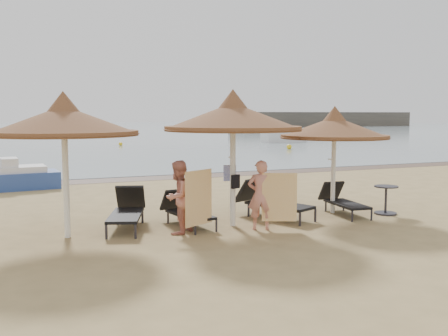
# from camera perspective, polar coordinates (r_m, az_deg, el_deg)

# --- Properties ---
(ground) EXTENTS (160.00, 160.00, 0.00)m
(ground) POSITION_cam_1_polar(r_m,az_deg,el_deg) (11.62, 0.91, -6.76)
(ground) COLOR tan
(ground) RESTS_ON ground
(sea) EXTENTS (200.00, 140.00, 0.03)m
(sea) POSITION_cam_1_polar(r_m,az_deg,el_deg) (90.56, -19.44, 4.20)
(sea) COLOR gray
(sea) RESTS_ON ground
(wet_sand_strip) EXTENTS (200.00, 1.60, 0.01)m
(wet_sand_strip) POSITION_cam_1_polar(r_m,az_deg,el_deg) (20.47, -9.48, -1.19)
(wet_sand_strip) COLOR brown
(wet_sand_strip) RESTS_ON ground
(palapa_left) EXTENTS (3.10, 3.10, 3.08)m
(palapa_left) POSITION_cam_1_polar(r_m,az_deg,el_deg) (10.87, -17.83, 5.09)
(palapa_left) COLOR white
(palapa_left) RESTS_ON ground
(palapa_center) EXTENTS (3.20, 3.20, 3.17)m
(palapa_center) POSITION_cam_1_polar(r_m,az_deg,el_deg) (11.47, 1.02, 5.80)
(palapa_center) COLOR white
(palapa_center) RESTS_ON ground
(palapa_right) EXTENTS (2.84, 2.84, 2.81)m
(palapa_right) POSITION_cam_1_polar(r_m,az_deg,el_deg) (13.31, 12.50, 4.48)
(palapa_right) COLOR white
(palapa_right) RESTS_ON ground
(lounger_far_left) EXTENTS (1.27, 2.12, 0.90)m
(lounger_far_left) POSITION_cam_1_polar(r_m,az_deg,el_deg) (11.73, -11.00, -4.73)
(lounger_far_left) COLOR #2B2932
(lounger_far_left) RESTS_ON ground
(lounger_near_left) EXTENTS (0.89, 1.86, 0.80)m
(lounger_near_left) POSITION_cam_1_polar(r_m,az_deg,el_deg) (11.78, -4.45, -4.82)
(lounger_near_left) COLOR #2B2932
(lounger_near_left) RESTS_ON ground
(lounger_near_right) EXTENTS (1.49, 2.21, 0.95)m
(lounger_near_right) POSITION_cam_1_polar(r_m,az_deg,el_deg) (12.67, 5.31, -3.74)
(lounger_near_right) COLOR #2B2932
(lounger_near_right) RESTS_ON ground
(lounger_far_right) EXTENTS (0.76, 1.83, 0.80)m
(lounger_far_right) POSITION_cam_1_polar(r_m,az_deg,el_deg) (13.43, 13.34, -3.60)
(lounger_far_right) COLOR #2B2932
(lounger_far_right) RESTS_ON ground
(side_table) EXTENTS (0.61, 0.61, 0.74)m
(side_table) POSITION_cam_1_polar(r_m,az_deg,el_deg) (13.70, 18.00, -3.58)
(side_table) COLOR #2B2932
(side_table) RESTS_ON ground
(person_left) EXTENTS (1.01, 0.98, 1.86)m
(person_left) POSITION_cam_1_polar(r_m,az_deg,el_deg) (10.88, -5.26, -2.68)
(person_left) COLOR tan
(person_left) RESTS_ON ground
(person_right) EXTENTS (0.98, 0.81, 1.83)m
(person_right) POSITION_cam_1_polar(r_m,az_deg,el_deg) (11.24, 4.19, -2.46)
(person_right) COLOR tan
(person_right) RESTS_ON ground
(towel_left) EXTENTS (0.75, 0.43, 1.19)m
(towel_left) POSITION_cam_1_polar(r_m,az_deg,el_deg) (10.68, -2.91, -3.42)
(towel_left) COLOR orange
(towel_left) RESTS_ON ground
(towel_right) EXTENTS (0.73, 0.32, 1.09)m
(towel_right) POSITION_cam_1_polar(r_m,az_deg,el_deg) (11.21, 6.35, -3.34)
(towel_right) COLOR orange
(towel_right) RESTS_ON ground
(bag_patterned) EXTENTS (0.31, 0.19, 0.37)m
(bag_patterned) POSITION_cam_1_polar(r_m,az_deg,el_deg) (11.72, 0.66, -0.58)
(bag_patterned) COLOR white
(bag_patterned) RESTS_ON ground
(bag_dark) EXTENTS (0.23, 0.15, 0.31)m
(bag_dark) POSITION_cam_1_polar(r_m,az_deg,el_deg) (11.43, 1.32, -1.56)
(bag_dark) COLOR black
(bag_dark) RESTS_ON ground
(pedal_boat) EXTENTS (2.48, 1.61, 1.10)m
(pedal_boat) POSITION_cam_1_polar(r_m,az_deg,el_deg) (18.82, -22.10, -0.97)
(pedal_boat) COLOR #2A458F
(pedal_boat) RESTS_ON ground
(buoy_mid) EXTENTS (0.32, 0.32, 0.32)m
(buoy_mid) POSITION_cam_1_polar(r_m,az_deg,el_deg) (41.80, -11.73, 2.71)
(buoy_mid) COLOR yellow
(buoy_mid) RESTS_ON ground
(buoy_right) EXTENTS (0.38, 0.38, 0.38)m
(buoy_right) POSITION_cam_1_polar(r_m,az_deg,el_deg) (37.13, 7.46, 2.41)
(buoy_right) COLOR yellow
(buoy_right) RESTS_ON ground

